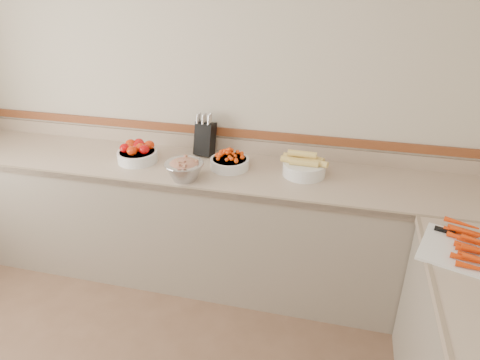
% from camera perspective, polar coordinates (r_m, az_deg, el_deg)
% --- Properties ---
extents(back_wall, '(4.00, 0.00, 4.00)m').
position_cam_1_polar(back_wall, '(3.09, -3.45, 10.97)').
color(back_wall, beige).
rests_on(back_wall, ground_plane).
extents(counter_back, '(4.00, 0.65, 1.08)m').
position_cam_1_polar(counter_back, '(3.15, -4.77, -5.62)').
color(counter_back, tan).
rests_on(counter_back, ground_plane).
extents(knife_block, '(0.15, 0.17, 0.31)m').
position_cam_1_polar(knife_block, '(3.10, -4.69, 5.65)').
color(knife_block, black).
rests_on(knife_block, counter_back).
extents(tomato_bowl, '(0.28, 0.28, 0.14)m').
position_cam_1_polar(tomato_bowl, '(3.08, -13.54, 3.58)').
color(tomato_bowl, white).
rests_on(tomato_bowl, counter_back).
extents(cherry_tomato_bowl, '(0.26, 0.26, 0.13)m').
position_cam_1_polar(cherry_tomato_bowl, '(2.90, -1.38, 2.51)').
color(cherry_tomato_bowl, white).
rests_on(cherry_tomato_bowl, counter_back).
extents(corn_bowl, '(0.31, 0.28, 0.17)m').
position_cam_1_polar(corn_bowl, '(2.82, 8.54, 1.83)').
color(corn_bowl, white).
rests_on(corn_bowl, counter_back).
extents(rhubarb_bowl, '(0.25, 0.25, 0.14)m').
position_cam_1_polar(rhubarb_bowl, '(2.75, -7.42, 1.48)').
color(rhubarb_bowl, '#B2B2BA').
rests_on(rhubarb_bowl, counter_back).
extents(cutting_board, '(0.54, 0.48, 0.06)m').
position_cam_1_polar(cutting_board, '(2.34, 28.51, -8.17)').
color(cutting_board, white).
rests_on(cutting_board, counter_right).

